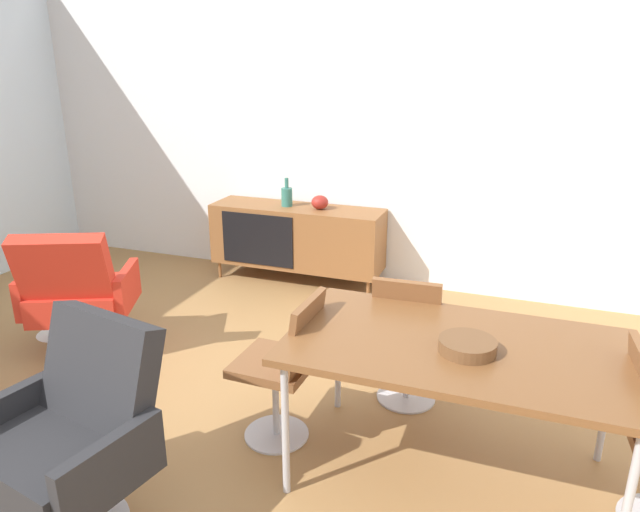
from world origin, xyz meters
TOP-DOWN VIEW (x-y plane):
  - ground_plane at (0.00, 0.00)m, footprint 8.32×8.32m
  - wall_back at (0.00, 2.60)m, footprint 6.80×0.12m
  - sideboard at (-0.35, 2.30)m, footprint 1.60×0.45m
  - vase_cobalt at (-0.44, 2.30)m, footprint 0.10×0.10m
  - vase_sculptural_dark at (-0.12, 2.30)m, footprint 0.15×0.15m
  - dining_table at (1.40, 0.04)m, footprint 1.60×0.90m
  - wooden_bowl_on_table at (1.45, -0.02)m, footprint 0.26×0.26m
  - dining_chair_near_window at (0.51, 0.04)m, footprint 0.44×0.41m
  - dining_chair_back_left at (1.05, 0.60)m, footprint 0.42×0.44m
  - lounge_chair_red at (-1.24, 0.46)m, footprint 0.86×0.84m
  - armchair_black_shell at (-0.11, -0.83)m, footprint 0.80×0.76m
  - side_table_round at (-1.65, 0.63)m, footprint 0.44×0.44m
  - fruit_bowl at (-1.65, 0.63)m, footprint 0.20×0.20m

SIDE VIEW (x-z plane):
  - ground_plane at x=0.00m, z-range 0.00..0.00m
  - side_table_round at x=-1.65m, z-range 0.06..0.58m
  - sideboard at x=-0.35m, z-range 0.08..0.80m
  - lounge_chair_red at x=-1.24m, z-range -0.01..0.94m
  - armchair_black_shell at x=-0.11m, z-range -0.01..0.94m
  - dining_chair_near_window at x=0.51m, z-range 0.04..0.90m
  - dining_chair_back_left at x=1.05m, z-range 0.04..0.90m
  - fruit_bowl at x=-1.65m, z-range 0.50..0.61m
  - dining_table at x=1.40m, z-range 0.33..1.07m
  - wooden_bowl_on_table at x=1.45m, z-range 0.74..0.80m
  - vase_sculptural_dark at x=-0.12m, z-range 0.72..0.84m
  - vase_cobalt at x=-0.44m, z-range 0.68..0.94m
  - wall_back at x=0.00m, z-range 0.00..2.80m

